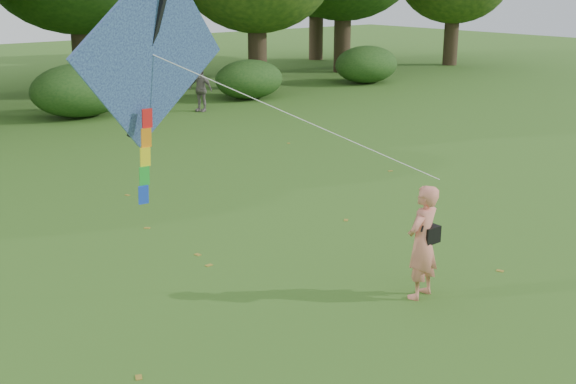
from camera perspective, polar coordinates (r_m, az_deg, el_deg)
ground at (r=10.75m, az=8.82°, el=-9.61°), size 100.00×100.00×0.00m
man_kite_flyer at (r=11.07m, az=10.57°, el=-3.92°), size 0.72×0.54×1.78m
bystander_right at (r=26.89m, az=-6.94°, el=8.07°), size 0.78×1.04×1.64m
crossbody_bag at (r=11.10m, az=11.11°, el=-3.25°), size 0.43×0.20×0.71m
flying_kite at (r=9.73m, az=-10.72°, el=10.42°), size 4.92×2.35×3.29m
fallen_leaves at (r=14.28m, az=0.46°, el=-2.69°), size 9.85×11.00×0.01m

